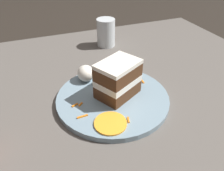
{
  "coord_description": "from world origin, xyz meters",
  "views": [
    {
      "loc": [
        -0.37,
        0.17,
        0.4
      ],
      "look_at": [
        0.05,
        0.0,
        0.08
      ],
      "focal_mm": 35.0,
      "sensor_mm": 36.0,
      "label": 1
    }
  ],
  "objects": [
    {
      "name": "carrot_shreds_scatter",
      "position": [
        0.06,
        0.02,
        0.05
      ],
      "size": [
        0.23,
        0.22,
        0.0
      ],
      "color": "orange",
      "rests_on": "plate"
    },
    {
      "name": "drinking_glass",
      "position": [
        0.38,
        -0.1,
        0.08
      ],
      "size": [
        0.07,
        0.07,
        0.1
      ],
      "color": "silver",
      "rests_on": "dining_table"
    },
    {
      "name": "cream_dollop",
      "position": [
        0.15,
        0.04,
        0.07
      ],
      "size": [
        0.05,
        0.05,
        0.05
      ],
      "primitive_type": "ellipsoid",
      "color": "white",
      "rests_on": "plate"
    },
    {
      "name": "dining_table",
      "position": [
        0.0,
        0.0,
        0.02
      ],
      "size": [
        1.11,
        1.16,
        0.03
      ],
      "primitive_type": "cube",
      "color": "#56514C",
      "rests_on": "ground"
    },
    {
      "name": "orange_garnish",
      "position": [
        -0.04,
        0.04,
        0.05
      ],
      "size": [
        0.07,
        0.07,
        0.0
      ],
      "primitive_type": "cylinder",
      "color": "orange",
      "rests_on": "plate"
    },
    {
      "name": "ground_plane",
      "position": [
        0.0,
        0.0,
        0.0
      ],
      "size": [
        6.0,
        6.0,
        0.0
      ],
      "primitive_type": "plane",
      "color": "black",
      "rests_on": "ground"
    },
    {
      "name": "cake_slice",
      "position": [
        0.05,
        -0.01,
        0.09
      ],
      "size": [
        0.12,
        0.13,
        0.1
      ],
      "rotation": [
        0.0,
        0.0,
        0.49
      ],
      "color": "#4C2D19",
      "rests_on": "plate"
    },
    {
      "name": "plate",
      "position": [
        0.05,
        0.0,
        0.04
      ],
      "size": [
        0.29,
        0.29,
        0.01
      ],
      "primitive_type": "cylinder",
      "color": "gray",
      "rests_on": "dining_table"
    }
  ]
}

